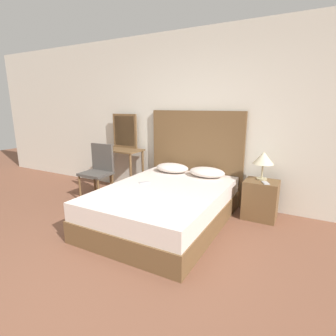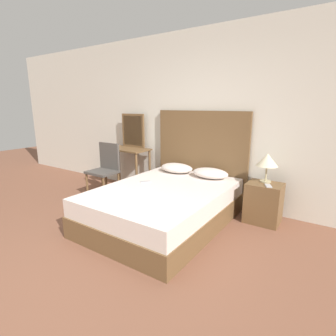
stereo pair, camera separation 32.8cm
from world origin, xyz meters
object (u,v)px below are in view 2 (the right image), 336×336
bed (164,205)px  vanity_desk (127,157)px  nightstand (263,203)px  phone_on_nightstand (268,186)px  chair (106,166)px  phone_on_bed (146,182)px  table_lamp (267,161)px

bed → vanity_desk: (-1.39, 0.80, 0.38)m
vanity_desk → nightstand: bearing=-0.7°
nightstand → phone_on_nightstand: phone_on_nightstand is taller
nightstand → chair: size_ratio=0.59×
nightstand → bed: bearing=-145.2°
bed → phone_on_nightstand: (1.17, 0.68, 0.31)m
phone_on_bed → vanity_desk: vanity_desk is taller
nightstand → vanity_desk: vanity_desk is taller
table_lamp → chair: size_ratio=0.42×
vanity_desk → chair: chair is taller
nightstand → phone_on_nightstand: (0.06, -0.09, 0.28)m
phone_on_nightstand → chair: chair is taller
bed → table_lamp: bearing=37.7°
table_lamp → nightstand: bearing=-76.7°
nightstand → phone_on_nightstand: size_ratio=3.30×
phone_on_nightstand → nightstand: bearing=123.3°
bed → nightstand: bearing=34.8°
phone_on_nightstand → chair: 2.62m
phone_on_bed → table_lamp: table_lamp is taller
vanity_desk → chair: size_ratio=0.92×
table_lamp → vanity_desk: bearing=-179.0°
phone_on_bed → chair: 1.09m
chair → nightstand: bearing=10.3°
phone_on_nightstand → chair: bearing=-172.0°
phone_on_bed → chair: (-1.06, 0.23, 0.04)m
chair → table_lamp: bearing=12.0°
nightstand → chair: chair is taller
phone_on_nightstand → vanity_desk: bearing=177.3°
table_lamp → vanity_desk: 2.49m
phone_on_nightstand → vanity_desk: size_ratio=0.19×
nightstand → table_lamp: table_lamp is taller
bed → nightstand: 1.35m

